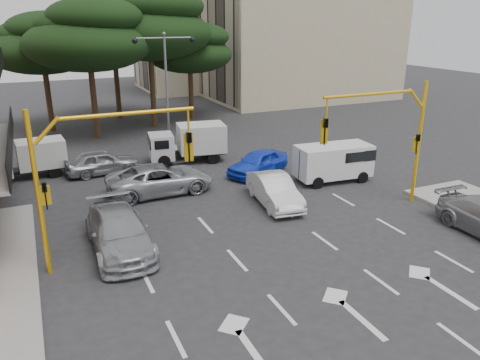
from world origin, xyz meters
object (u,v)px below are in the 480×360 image
object	(u,v)px
car_silver_wagon	(119,231)
box_truck_a	(27,160)
car_white_hatch	(274,190)
street_lamp_center	(166,72)
box_truck_b	(188,143)
signal_mast_left	(90,165)
car_silver_cross_a	(160,179)
car_blue_compact	(258,163)
car_silver_cross_b	(102,162)
van_white	(333,163)
signal_mast_right	(392,129)

from	to	relation	value
car_silver_wagon	box_truck_a	xyz separation A→B (m)	(-3.09, 11.19, 0.28)
car_white_hatch	car_silver_wagon	distance (m)	8.09
street_lamp_center	box_truck_b	bearing A→B (deg)	-81.51
signal_mast_left	box_truck_a	xyz separation A→B (m)	(-2.20, 11.95, -2.82)
signal_mast_left	car_silver_cross_a	bearing A→B (deg)	57.15
car_blue_compact	car_silver_cross_b	xyz separation A→B (m)	(-8.35, 3.89, 0.00)
car_silver_cross_a	box_truck_b	bearing A→B (deg)	-34.32
car_silver_wagon	box_truck_b	world-z (taller)	box_truck_b
car_silver_cross_a	van_white	bearing A→B (deg)	-103.75
car_silver_cross_a	car_silver_cross_b	bearing A→B (deg)	25.26
car_silver_cross_b	van_white	xyz separation A→B (m)	(11.71, -6.65, 0.33)
car_silver_wagon	car_blue_compact	bearing A→B (deg)	34.73
car_white_hatch	car_silver_cross_b	distance (m)	10.96
car_silver_cross_a	car_silver_wagon	bearing A→B (deg)	148.93
street_lamp_center	van_white	world-z (taller)	street_lamp_center
street_lamp_center	car_silver_cross_b	xyz separation A→B (m)	(-5.00, -3.11, -4.71)
car_silver_cross_b	car_silver_wagon	bearing A→B (deg)	170.27
car_silver_cross_a	car_white_hatch	bearing A→B (deg)	-130.56
car_blue_compact	car_silver_cross_b	world-z (taller)	car_silver_cross_b
signal_mast_right	car_silver_wagon	distance (m)	13.10
signal_mast_right	car_blue_compact	bearing A→B (deg)	116.26
car_white_hatch	car_blue_compact	bearing A→B (deg)	80.40
car_silver_cross_a	car_silver_cross_b	size ratio (longest dim) A/B	1.31
street_lamp_center	car_white_hatch	size ratio (longest dim) A/B	1.75
signal_mast_left	box_truck_a	distance (m)	12.47
box_truck_b	box_truck_a	bearing A→B (deg)	94.13
car_silver_wagon	car_silver_cross_b	distance (m)	10.18
van_white	box_truck_b	bearing A→B (deg)	-132.69
car_silver_cross_a	box_truck_a	distance (m)	8.43
car_silver_wagon	box_truck_b	distance (m)	12.19
car_white_hatch	street_lamp_center	bearing A→B (deg)	106.71
signal_mast_right	car_white_hatch	distance (m)	6.25
car_silver_cross_a	van_white	distance (m)	9.66
signal_mast_left	car_silver_wagon	bearing A→B (deg)	40.20
signal_mast_right	van_white	world-z (taller)	signal_mast_right
car_silver_cross_a	van_white	xyz separation A→B (m)	(9.42, -2.08, 0.28)
signal_mast_right	van_white	distance (m)	5.10
car_blue_compact	van_white	xyz separation A→B (m)	(3.36, -2.76, 0.34)
van_white	box_truck_a	world-z (taller)	box_truck_a
car_silver_cross_a	car_silver_cross_b	xyz separation A→B (m)	(-2.28, 4.57, -0.05)
signal_mast_right	box_truck_b	xyz separation A→B (m)	(-6.38, 11.16, -2.69)
signal_mast_left	car_silver_wagon	distance (m)	3.31
street_lamp_center	car_silver_cross_a	world-z (taller)	street_lamp_center
signal_mast_right	van_white	size ratio (longest dim) A/B	1.42
car_silver_cross_a	box_truck_a	size ratio (longest dim) A/B	1.28
car_blue_compact	car_silver_cross_b	bearing A→B (deg)	-139.30
car_white_hatch	box_truck_a	size ratio (longest dim) A/B	1.03
car_blue_compact	car_silver_wagon	size ratio (longest dim) A/B	0.78
car_blue_compact	van_white	size ratio (longest dim) A/B	1.00
car_blue_compact	car_silver_wagon	distance (m)	11.17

